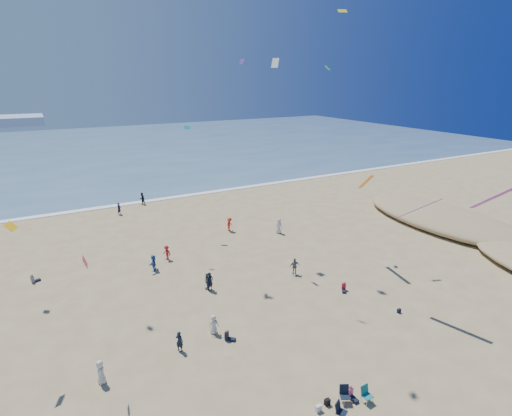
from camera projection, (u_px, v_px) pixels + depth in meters
ocean at (79, 151)px, 98.17m from camera, size 220.00×100.00×0.06m
surf_line at (118, 205)px, 56.54m from camera, size 220.00×1.20×0.08m
standing_flyers at (210, 263)px, 37.27m from camera, size 22.66×53.38×1.78m
seated_group at (239, 332)px, 27.75m from camera, size 24.18×26.05×0.84m
chair_cluster at (351, 400)px, 21.75m from camera, size 2.72×1.61×1.00m
white_tote at (318, 408)px, 21.62m from camera, size 0.35×0.20×0.40m
black_backpack at (327, 402)px, 22.05m from camera, size 0.30×0.22×0.38m
navy_bag at (399, 311)px, 30.71m from camera, size 0.28×0.18×0.34m
kites_aloft at (293, 107)px, 30.55m from camera, size 36.44×39.59×28.35m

